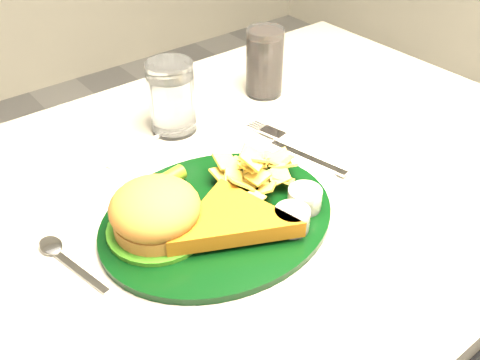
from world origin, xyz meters
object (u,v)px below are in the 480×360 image
at_px(dinner_plate, 217,199).
at_px(fork_napkin, 303,155).
at_px(table, 235,332).
at_px(cola_glass, 265,62).
at_px(water_glass, 172,97).

xyz_separation_m(dinner_plate, fork_napkin, (0.20, 0.04, -0.03)).
bearing_deg(table, cola_glass, 40.70).
xyz_separation_m(water_glass, fork_napkin, (0.12, -0.21, -0.06)).
xyz_separation_m(water_glass, cola_glass, (0.21, 0.00, 0.00)).
relative_size(water_glass, fork_napkin, 0.68).
distance_m(dinner_plate, cola_glass, 0.39).
distance_m(water_glass, fork_napkin, 0.25).
relative_size(water_glass, cola_glass, 0.97).
relative_size(dinner_plate, water_glass, 2.69).
bearing_deg(water_glass, fork_napkin, -60.83).
distance_m(table, water_glass, 0.48).
height_order(water_glass, cola_glass, cola_glass).
bearing_deg(table, water_glass, 86.52).
xyz_separation_m(table, water_glass, (0.01, 0.19, 0.44)).
bearing_deg(water_glass, dinner_plate, -109.14).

